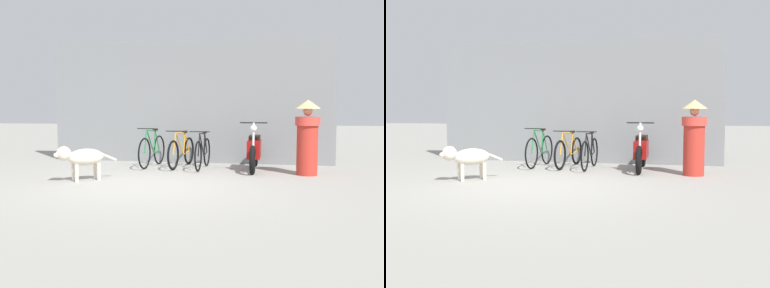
# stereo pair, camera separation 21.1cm
# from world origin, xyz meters

# --- Properties ---
(ground_plane) EXTENTS (60.00, 60.00, 0.00)m
(ground_plane) POSITION_xyz_m (0.00, 0.00, 0.00)
(ground_plane) COLOR gray
(shop_wall_back) EXTENTS (7.20, 0.20, 3.10)m
(shop_wall_back) POSITION_xyz_m (0.00, 3.69, 1.55)
(shop_wall_back) COLOR slate
(shop_wall_back) RESTS_ON ground
(bicycle_0) EXTENTS (0.46, 1.66, 0.93)m
(bicycle_0) POSITION_xyz_m (-0.68, 2.65, 0.38)
(bicycle_0) COLOR black
(bicycle_0) RESTS_ON ground
(bicycle_1) EXTENTS (0.46, 1.75, 0.88)m
(bicycle_1) POSITION_xyz_m (0.02, 2.69, 0.36)
(bicycle_1) COLOR black
(bicycle_1) RESTS_ON ground
(bicycle_2) EXTENTS (0.46, 1.65, 0.88)m
(bicycle_2) POSITION_xyz_m (0.56, 2.52, 0.36)
(bicycle_2) COLOR black
(bicycle_2) RESTS_ON ground
(motorcycle) EXTENTS (0.58, 1.93, 1.09)m
(motorcycle) POSITION_xyz_m (1.73, 2.49, 0.44)
(motorcycle) COLOR black
(motorcycle) RESTS_ON ground
(stray_dog) EXTENTS (0.96, 0.94, 0.67)m
(stray_dog) POSITION_xyz_m (-1.40, 0.35, 0.45)
(stray_dog) COLOR beige
(stray_dog) RESTS_ON ground
(person_in_robes) EXTENTS (0.69, 0.69, 1.55)m
(person_in_robes) POSITION_xyz_m (2.84, 1.96, 0.82)
(person_in_robes) COLOR #B72D23
(person_in_robes) RESTS_ON ground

